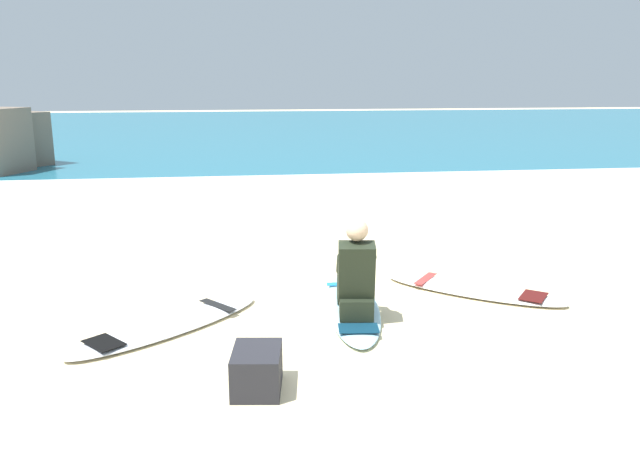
# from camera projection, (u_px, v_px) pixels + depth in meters

# --- Properties ---
(ground_plane) EXTENTS (80.00, 80.00, 0.00)m
(ground_plane) POSITION_uv_depth(u_px,v_px,m) (325.00, 327.00, 6.06)
(ground_plane) COLOR beige
(sea) EXTENTS (80.00, 28.00, 0.10)m
(sea) POSITION_uv_depth(u_px,v_px,m) (252.00, 130.00, 27.37)
(sea) COLOR teal
(sea) RESTS_ON ground
(breaking_foam) EXTENTS (80.00, 0.90, 0.11)m
(breaking_foam) POSITION_uv_depth(u_px,v_px,m) (271.00, 181.00, 14.17)
(breaking_foam) COLOR white
(breaking_foam) RESTS_ON ground
(surfboard_main) EXTENTS (0.74, 2.17, 0.08)m
(surfboard_main) POSITION_uv_depth(u_px,v_px,m) (353.00, 306.00, 6.51)
(surfboard_main) COLOR #9ED1E5
(surfboard_main) RESTS_ON ground
(surfer_seated) EXTENTS (0.43, 0.74, 0.95)m
(surfer_seated) POSITION_uv_depth(u_px,v_px,m) (356.00, 278.00, 6.13)
(surfer_seated) COLOR black
(surfer_seated) RESTS_ON surfboard_main
(surfboard_spare_near) EXTENTS (1.93, 1.75, 0.08)m
(surfboard_spare_near) POSITION_uv_depth(u_px,v_px,m) (169.00, 325.00, 6.02)
(surfboard_spare_near) COLOR silver
(surfboard_spare_near) RESTS_ON ground
(surfboard_spare_far) EXTENTS (1.89, 1.63, 0.08)m
(surfboard_spare_far) POSITION_uv_depth(u_px,v_px,m) (474.00, 290.00, 7.02)
(surfboard_spare_far) COLOR white
(surfboard_spare_far) RESTS_ON ground
(beach_bag) EXTENTS (0.42, 0.52, 0.32)m
(beach_bag) POSITION_uv_depth(u_px,v_px,m) (257.00, 370.00, 4.82)
(beach_bag) COLOR #232328
(beach_bag) RESTS_ON ground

